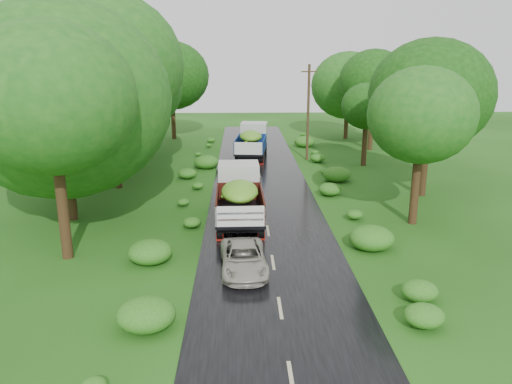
{
  "coord_description": "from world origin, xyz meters",
  "views": [
    {
      "loc": [
        -1.36,
        -15.96,
        8.79
      ],
      "look_at": [
        -0.57,
        9.33,
        1.7
      ],
      "focal_mm": 35.0,
      "sensor_mm": 36.0,
      "label": 1
    }
  ],
  "objects_px": {
    "truck_near": "(239,193)",
    "car": "(244,258)",
    "utility_pole": "(308,112)",
    "truck_far": "(252,140)"
  },
  "relations": [
    {
      "from": "truck_near",
      "to": "truck_far",
      "type": "height_order",
      "value": "truck_far"
    },
    {
      "from": "truck_near",
      "to": "truck_far",
      "type": "xyz_separation_m",
      "value": [
        1.09,
        16.93,
        0.0
      ]
    },
    {
      "from": "truck_far",
      "to": "car",
      "type": "relative_size",
      "value": 1.69
    },
    {
      "from": "car",
      "to": "utility_pole",
      "type": "bearing_deg",
      "value": 72.9
    },
    {
      "from": "car",
      "to": "utility_pole",
      "type": "relative_size",
      "value": 0.51
    },
    {
      "from": "truck_near",
      "to": "car",
      "type": "xyz_separation_m",
      "value": [
        0.18,
        -6.42,
        -0.99
      ]
    },
    {
      "from": "truck_near",
      "to": "car",
      "type": "height_order",
      "value": "truck_near"
    },
    {
      "from": "truck_near",
      "to": "truck_far",
      "type": "bearing_deg",
      "value": 85.31
    },
    {
      "from": "truck_far",
      "to": "utility_pole",
      "type": "relative_size",
      "value": 0.86
    },
    {
      "from": "car",
      "to": "truck_near",
      "type": "bearing_deg",
      "value": 88.46
    }
  ]
}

